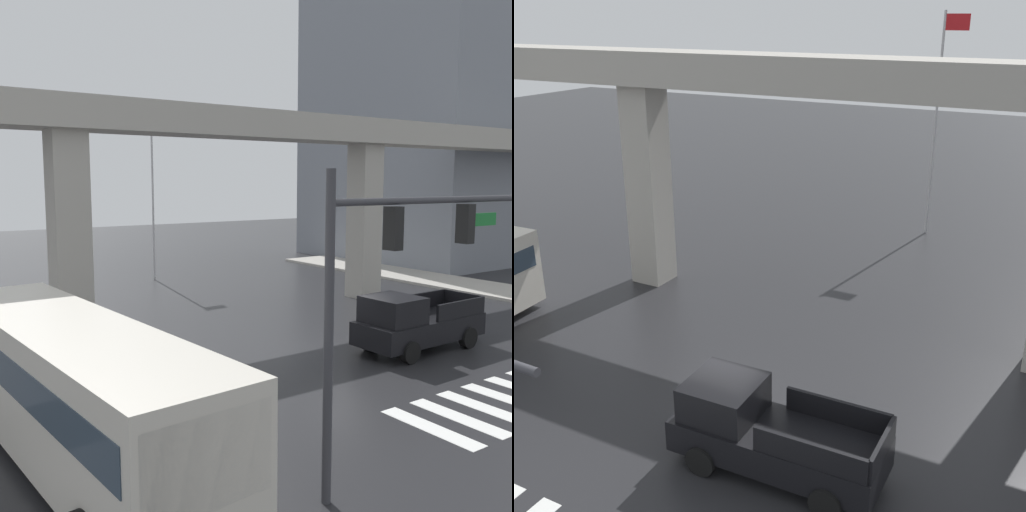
# 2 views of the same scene
# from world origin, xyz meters

# --- Properties ---
(ground_plane) EXTENTS (120.00, 120.00, 0.00)m
(ground_plane) POSITION_xyz_m (0.00, 0.00, 0.00)
(ground_plane) COLOR #232326
(crosswalk_stripes) EXTENTS (6.05, 2.80, 0.01)m
(crosswalk_stripes) POSITION_xyz_m (-0.00, -6.15, 0.01)
(crosswalk_stripes) COLOR silver
(crosswalk_stripes) RESTS_ON ground
(elevated_overpass) EXTENTS (50.41, 2.08, 9.02)m
(elevated_overpass) POSITION_xyz_m (0.00, 6.67, 7.64)
(elevated_overpass) COLOR #ADA89E
(elevated_overpass) RESTS_ON ground
(pickup_truck) EXTENTS (5.15, 2.18, 2.08)m
(pickup_truck) POSITION_xyz_m (2.05, -1.45, 0.99)
(pickup_truck) COLOR black
(pickup_truck) RESTS_ON ground
(city_bus) EXTENTS (3.33, 10.95, 2.99)m
(city_bus) POSITION_xyz_m (-10.41, -2.77, 1.72)
(city_bus) COLOR beige
(city_bus) RESTS_ON ground
(traffic_signal_mast) EXTENTS (8.69, 0.32, 6.20)m
(traffic_signal_mast) POSITION_xyz_m (-4.41, -7.25, 4.56)
(traffic_signal_mast) COLOR #38383D
(traffic_signal_mast) RESTS_ON ground
(flagpole) EXTENTS (1.16, 0.12, 10.38)m
(flagpole) POSITION_xyz_m (0.90, 17.68, 5.99)
(flagpole) COLOR silver
(flagpole) RESTS_ON ground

